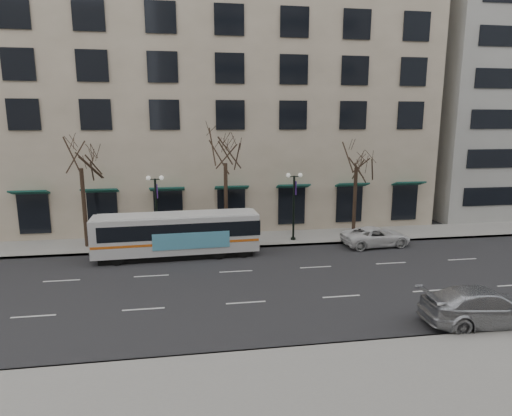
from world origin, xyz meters
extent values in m
plane|color=black|center=(0.00, 0.00, 0.00)|extent=(160.00, 160.00, 0.00)
cube|color=gray|center=(5.00, 9.00, 0.07)|extent=(80.00, 4.00, 0.15)
cube|color=tan|center=(-2.00, 21.00, 12.00)|extent=(40.00, 20.00, 24.00)
cylinder|color=black|center=(-10.00, 8.80, 2.87)|extent=(0.28, 0.28, 5.74)
cylinder|color=black|center=(0.00, 8.80, 2.97)|extent=(0.28, 0.28, 5.95)
cylinder|color=black|center=(10.00, 8.80, 2.73)|extent=(0.28, 0.28, 5.46)
cylinder|color=black|center=(-5.00, 8.20, 2.50)|extent=(0.16, 0.16, 5.00)
cylinder|color=black|center=(-5.00, 8.20, 0.15)|extent=(0.36, 0.36, 0.30)
cube|color=black|center=(-5.00, 8.20, 4.95)|extent=(0.90, 0.06, 0.06)
sphere|color=silver|center=(-5.45, 8.20, 5.05)|extent=(0.32, 0.32, 0.32)
sphere|color=silver|center=(-4.55, 8.20, 5.05)|extent=(0.32, 0.32, 0.32)
cube|color=#47217C|center=(-4.88, 8.20, 4.10)|extent=(0.04, 0.45, 1.00)
cylinder|color=black|center=(5.00, 8.20, 2.50)|extent=(0.16, 0.16, 5.00)
cylinder|color=black|center=(5.00, 8.20, 0.15)|extent=(0.36, 0.36, 0.30)
cube|color=black|center=(5.00, 8.20, 4.95)|extent=(0.90, 0.06, 0.06)
sphere|color=silver|center=(4.55, 8.20, 5.05)|extent=(0.32, 0.32, 0.32)
sphere|color=silver|center=(5.45, 8.20, 5.05)|extent=(0.32, 0.32, 0.32)
cube|color=#47217C|center=(5.12, 8.20, 4.10)|extent=(0.04, 0.45, 1.00)
cube|color=silver|center=(-3.55, 5.80, 1.64)|extent=(10.86, 2.80, 2.47)
cube|color=black|center=(-3.55, 5.80, 0.25)|extent=(9.98, 2.48, 0.40)
cube|color=black|center=(-3.28, 5.81, 2.02)|extent=(10.43, 2.81, 0.99)
cube|color=orange|center=(-3.55, 5.80, 1.21)|extent=(10.75, 2.82, 0.16)
cube|color=#51A5C6|center=(-2.60, 4.65, 1.39)|extent=(4.93, 0.27, 1.08)
cube|color=silver|center=(-3.55, 5.80, 2.90)|extent=(10.31, 2.54, 0.07)
cylinder|color=black|center=(-7.27, 4.61, 0.45)|extent=(0.91, 0.29, 0.90)
cylinder|color=black|center=(-7.36, 6.67, 0.45)|extent=(0.91, 0.29, 0.90)
cylinder|color=black|center=(-0.82, 4.89, 0.45)|extent=(0.91, 0.29, 0.90)
cylinder|color=black|center=(-0.91, 6.95, 0.45)|extent=(0.91, 0.29, 0.90)
cylinder|color=black|center=(0.79, 4.96, 0.45)|extent=(0.91, 0.29, 0.90)
cylinder|color=black|center=(0.70, 7.02, 0.45)|extent=(0.91, 0.29, 0.90)
imported|color=#AEB0B6|center=(10.25, -6.20, 0.83)|extent=(5.83, 2.62, 1.66)
imported|color=silver|center=(10.69, 6.20, 0.69)|extent=(5.16, 2.69, 1.39)
camera|label=1|loc=(-2.59, -22.19, 8.91)|focal=30.00mm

